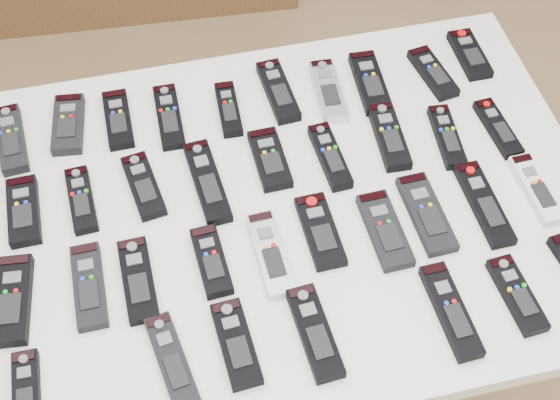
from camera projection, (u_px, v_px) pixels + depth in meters
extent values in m
cube|color=white|center=(280.00, 212.00, 1.54)|extent=(1.25, 0.88, 0.04)
cylinder|color=beige|center=(32.00, 223.00, 2.00)|extent=(0.04, 0.04, 0.74)
cylinder|color=beige|center=(448.00, 146.00, 2.15)|extent=(0.04, 0.04, 0.74)
cube|color=black|center=(11.00, 139.00, 1.61)|extent=(0.07, 0.18, 0.02)
cube|color=black|center=(68.00, 124.00, 1.64)|extent=(0.08, 0.16, 0.02)
cube|color=black|center=(118.00, 119.00, 1.65)|extent=(0.05, 0.16, 0.02)
cube|color=black|center=(169.00, 117.00, 1.65)|extent=(0.05, 0.18, 0.02)
cube|color=black|center=(229.00, 109.00, 1.66)|extent=(0.05, 0.15, 0.02)
cube|color=black|center=(278.00, 91.00, 1.69)|extent=(0.06, 0.18, 0.02)
cube|color=#B7B7BC|center=(328.00, 91.00, 1.69)|extent=(0.06, 0.18, 0.02)
cube|color=black|center=(370.00, 82.00, 1.71)|extent=(0.07, 0.18, 0.02)
cube|color=black|center=(433.00, 73.00, 1.73)|extent=(0.07, 0.16, 0.02)
cube|color=black|center=(470.00, 54.00, 1.76)|extent=(0.06, 0.15, 0.02)
cube|color=black|center=(24.00, 211.00, 1.50)|extent=(0.06, 0.16, 0.02)
cube|color=black|center=(81.00, 200.00, 1.52)|extent=(0.05, 0.16, 0.02)
cube|color=black|center=(144.00, 186.00, 1.54)|extent=(0.07, 0.16, 0.02)
cube|color=black|center=(207.00, 182.00, 1.55)|extent=(0.07, 0.20, 0.02)
cube|color=black|center=(270.00, 159.00, 1.58)|extent=(0.06, 0.15, 0.02)
cube|color=black|center=(330.00, 156.00, 1.58)|extent=(0.05, 0.17, 0.02)
cube|color=black|center=(389.00, 136.00, 1.62)|extent=(0.06, 0.17, 0.02)
cube|color=black|center=(447.00, 137.00, 1.62)|extent=(0.06, 0.17, 0.02)
cube|color=black|center=(498.00, 128.00, 1.63)|extent=(0.05, 0.16, 0.02)
cube|color=black|center=(13.00, 300.00, 1.39)|extent=(0.08, 0.18, 0.02)
cube|color=black|center=(89.00, 286.00, 1.41)|extent=(0.05, 0.17, 0.02)
cube|color=black|center=(138.00, 280.00, 1.42)|extent=(0.06, 0.17, 0.02)
cube|color=black|center=(211.00, 261.00, 1.44)|extent=(0.06, 0.15, 0.02)
cube|color=#B7B7BC|center=(271.00, 254.00, 1.45)|extent=(0.06, 0.18, 0.02)
cube|color=black|center=(320.00, 231.00, 1.48)|extent=(0.06, 0.17, 0.02)
cube|color=black|center=(385.00, 230.00, 1.48)|extent=(0.07, 0.17, 0.02)
cube|color=black|center=(426.00, 214.00, 1.50)|extent=(0.07, 0.19, 0.02)
cube|color=black|center=(484.00, 204.00, 1.52)|extent=(0.05, 0.20, 0.02)
cube|color=silver|center=(536.00, 189.00, 1.54)|extent=(0.05, 0.17, 0.02)
cube|color=black|center=(26.00, 394.00, 1.29)|extent=(0.05, 0.15, 0.02)
cube|color=black|center=(172.00, 361.00, 1.32)|extent=(0.07, 0.18, 0.02)
cube|color=black|center=(236.00, 344.00, 1.34)|extent=(0.06, 0.16, 0.02)
cube|color=black|center=(315.00, 333.00, 1.35)|extent=(0.06, 0.18, 0.02)
cube|color=black|center=(451.00, 311.00, 1.38)|extent=(0.06, 0.19, 0.02)
cube|color=black|center=(517.00, 295.00, 1.40)|extent=(0.06, 0.16, 0.02)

